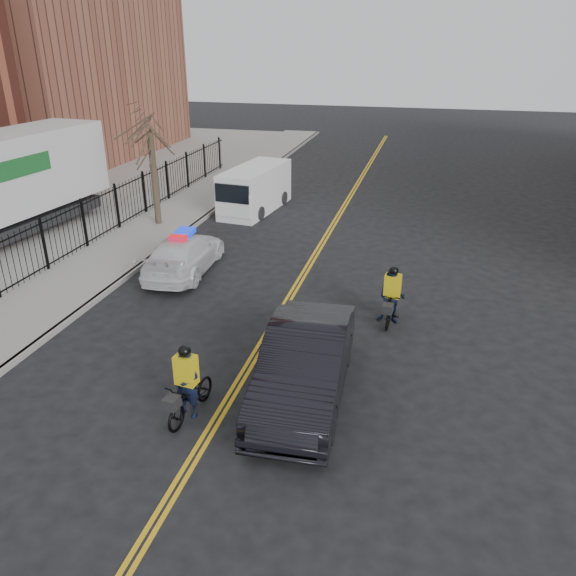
{
  "coord_description": "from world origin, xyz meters",
  "views": [
    {
      "loc": [
        4.09,
        -12.07,
        7.84
      ],
      "look_at": [
        0.47,
        2.03,
        1.3
      ],
      "focal_mm": 35.0,
      "sensor_mm": 36.0,
      "label": 1
    }
  ],
  "objects_px": {
    "dark_sedan": "(305,365)",
    "cyclist_far": "(391,301)",
    "cyclist_near": "(188,391)",
    "police_cruiser": "(184,254)",
    "cargo_van": "(254,190)"
  },
  "relations": [
    {
      "from": "dark_sedan",
      "to": "cargo_van",
      "type": "bearing_deg",
      "value": 108.9
    },
    {
      "from": "police_cruiser",
      "to": "cyclist_far",
      "type": "height_order",
      "value": "cyclist_far"
    },
    {
      "from": "cyclist_far",
      "to": "cyclist_near",
      "type": "bearing_deg",
      "value": -119.95
    },
    {
      "from": "police_cruiser",
      "to": "dark_sedan",
      "type": "height_order",
      "value": "dark_sedan"
    },
    {
      "from": "police_cruiser",
      "to": "cyclist_near",
      "type": "bearing_deg",
      "value": 110.64
    },
    {
      "from": "dark_sedan",
      "to": "cyclist_far",
      "type": "distance_m",
      "value": 4.64
    },
    {
      "from": "cargo_van",
      "to": "cyclist_far",
      "type": "bearing_deg",
      "value": -47.11
    },
    {
      "from": "cyclist_near",
      "to": "cyclist_far",
      "type": "height_order",
      "value": "cyclist_far"
    },
    {
      "from": "cyclist_near",
      "to": "police_cruiser",
      "type": "bearing_deg",
      "value": 122.16
    },
    {
      "from": "police_cruiser",
      "to": "cargo_van",
      "type": "xyz_separation_m",
      "value": [
        0.07,
        8.14,
        0.35
      ]
    },
    {
      "from": "dark_sedan",
      "to": "cyclist_near",
      "type": "height_order",
      "value": "cyclist_near"
    },
    {
      "from": "dark_sedan",
      "to": "cargo_van",
      "type": "distance_m",
      "value": 15.75
    },
    {
      "from": "dark_sedan",
      "to": "cyclist_far",
      "type": "height_order",
      "value": "cyclist_far"
    },
    {
      "from": "police_cruiser",
      "to": "cyclist_near",
      "type": "height_order",
      "value": "cyclist_near"
    },
    {
      "from": "police_cruiser",
      "to": "cyclist_far",
      "type": "relative_size",
      "value": 2.65
    }
  ]
}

